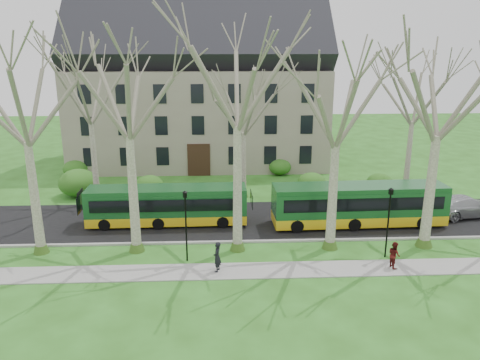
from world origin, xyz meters
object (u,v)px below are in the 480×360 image
(sedan, at_px, (465,206))
(pedestrian_a, at_px, (217,257))
(bus_lead, at_px, (167,205))
(bus_follow, at_px, (359,204))
(pedestrian_b, at_px, (394,255))

(sedan, relative_size, pedestrian_a, 3.08)
(bus_lead, xyz_separation_m, bus_follow, (13.55, -0.81, 0.12))
(sedan, distance_m, pedestrian_a, 20.14)
(bus_follow, xyz_separation_m, pedestrian_a, (-10.00, -6.73, -0.63))
(sedan, height_order, pedestrian_b, sedan)
(bus_follow, bearing_deg, bus_lead, 174.88)
(pedestrian_a, height_order, pedestrian_b, pedestrian_a)
(bus_lead, xyz_separation_m, pedestrian_b, (13.69, -7.51, -0.62))
(pedestrian_b, bearing_deg, sedan, -56.36)
(bus_lead, distance_m, bus_follow, 13.57)
(bus_lead, bearing_deg, sedan, 0.62)
(bus_lead, bearing_deg, pedestrian_b, -29.49)
(pedestrian_a, bearing_deg, pedestrian_b, 105.04)
(pedestrian_a, bearing_deg, bus_follow, 138.83)
(sedan, xyz_separation_m, pedestrian_b, (-8.31, -8.04, -0.01))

